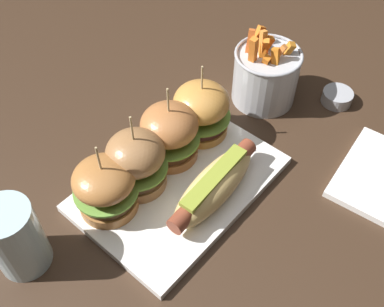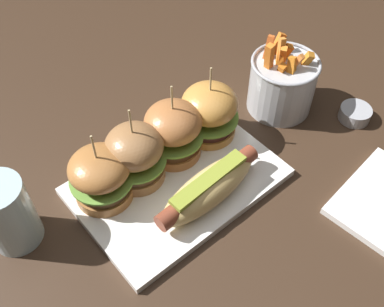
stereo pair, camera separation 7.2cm
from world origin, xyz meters
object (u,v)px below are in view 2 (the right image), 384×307
(slider_far_left, at_px, (101,176))
(fries_bucket, at_px, (282,83))
(slider_far_right, at_px, (209,111))
(water_glass, at_px, (7,214))
(sauce_ramekin, at_px, (355,113))
(hot_dog, at_px, (209,187))
(slider_center_left, at_px, (135,154))
(slider_center_right, at_px, (173,131))
(platter_main, at_px, (177,182))

(slider_far_left, xyz_separation_m, fries_bucket, (0.37, -0.03, -0.00))
(slider_far_right, distance_m, water_glass, 0.35)
(slider_far_left, distance_m, sauce_ramekin, 0.48)
(hot_dog, height_order, water_glass, water_glass)
(fries_bucket, bearing_deg, slider_center_left, 175.17)
(slider_far_left, relative_size, slider_center_right, 0.93)
(slider_center_left, height_order, slider_far_right, slider_center_left)
(slider_center_left, height_order, slider_center_right, slider_center_left)
(platter_main, xyz_separation_m, slider_center_left, (-0.04, 0.05, 0.06))
(platter_main, distance_m, hot_dog, 0.07)
(platter_main, bearing_deg, slider_far_left, 154.31)
(slider_center_right, relative_size, slider_far_right, 1.03)
(slider_far_left, xyz_separation_m, water_glass, (-0.14, 0.03, -0.00))
(platter_main, distance_m, sauce_ramekin, 0.36)
(hot_dog, height_order, fries_bucket, fries_bucket)
(slider_far_left, relative_size, slider_far_right, 0.95)
(hot_dog, distance_m, water_glass, 0.29)
(sauce_ramekin, bearing_deg, slider_far_left, 162.28)
(slider_center_left, xyz_separation_m, sauce_ramekin, (0.39, -0.14, -0.05))
(slider_far_left, bearing_deg, slider_center_right, -0.48)
(slider_far_right, bearing_deg, hot_dog, -131.95)
(hot_dog, relative_size, fries_bucket, 1.34)
(platter_main, xyz_separation_m, hot_dog, (0.01, -0.06, 0.03))
(platter_main, xyz_separation_m, sauce_ramekin, (0.35, -0.09, 0.01))
(slider_center_left, bearing_deg, water_glass, 170.78)
(slider_far_left, relative_size, water_glass, 1.13)
(slider_far_left, bearing_deg, hot_dog, -42.57)
(platter_main, bearing_deg, fries_bucket, 4.61)
(hot_dog, height_order, slider_center_left, slider_center_left)
(slider_far_left, relative_size, sauce_ramekin, 2.36)
(slider_center_left, bearing_deg, slider_far_right, -0.31)
(slider_center_left, xyz_separation_m, slider_far_right, (0.15, -0.00, -0.00))
(slider_far_left, distance_m, slider_center_left, 0.06)
(slider_center_right, relative_size, sauce_ramekin, 2.55)
(hot_dog, xyz_separation_m, sauce_ramekin, (0.33, -0.03, -0.03))
(sauce_ramekin, bearing_deg, slider_center_left, 160.08)
(hot_dog, height_order, slider_center_right, slider_center_right)
(slider_center_right, xyz_separation_m, fries_bucket, (0.23, -0.03, -0.01))
(slider_far_right, height_order, fries_bucket, slider_far_right)
(slider_far_left, relative_size, slider_center_left, 0.92)
(slider_far_right, height_order, water_glass, slider_far_right)
(slider_center_left, bearing_deg, platter_main, -47.87)
(hot_dog, bearing_deg, fries_bucket, 17.93)
(fries_bucket, bearing_deg, platter_main, -175.39)
(hot_dog, height_order, sauce_ramekin, hot_dog)
(slider_far_left, xyz_separation_m, sauce_ramekin, (0.45, -0.14, -0.05))
(slider_center_left, distance_m, sauce_ramekin, 0.42)
(slider_far_right, xyz_separation_m, fries_bucket, (0.15, -0.03, -0.01))
(platter_main, xyz_separation_m, fries_bucket, (0.27, 0.02, 0.05))
(fries_bucket, xyz_separation_m, water_glass, (-0.51, 0.06, 0.00))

